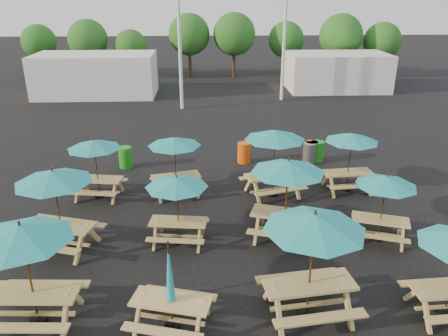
{
  "coord_description": "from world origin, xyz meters",
  "views": [
    {
      "loc": [
        -0.65,
        -12.39,
        6.79
      ],
      "look_at": [
        0.0,
        1.5,
        1.1
      ],
      "focal_mm": 35.0,
      "sensor_mm": 36.0,
      "label": 1
    }
  ],
  "objects_px": {
    "picnic_unit_2": "(94,148)",
    "waste_bin_2": "(311,152)",
    "picnic_unit_4": "(177,186)",
    "picnic_unit_10": "(386,185)",
    "picnic_unit_3": "(171,294)",
    "picnic_unit_8": "(275,139)",
    "picnic_unit_7": "(288,172)",
    "waste_bin_0": "(125,157)",
    "waste_bin_4": "(317,151)",
    "picnic_unit_1": "(54,182)",
    "picnic_unit_0": "(22,239)",
    "waste_bin_3": "(309,153)",
    "picnic_unit_11": "(351,141)",
    "picnic_unit_5": "(174,145)",
    "picnic_unit_6": "(314,229)",
    "waste_bin_1": "(244,153)"
  },
  "relations": [
    {
      "from": "picnic_unit_1",
      "to": "picnic_unit_2",
      "type": "xyz_separation_m",
      "value": [
        0.28,
        3.33,
        -0.24
      ]
    },
    {
      "from": "picnic_unit_6",
      "to": "picnic_unit_7",
      "type": "relative_size",
      "value": 0.97
    },
    {
      "from": "picnic_unit_7",
      "to": "waste_bin_2",
      "type": "distance_m",
      "value": 6.74
    },
    {
      "from": "picnic_unit_3",
      "to": "picnic_unit_8",
      "type": "xyz_separation_m",
      "value": [
        3.14,
        6.43,
        1.22
      ]
    },
    {
      "from": "picnic_unit_11",
      "to": "waste_bin_4",
      "type": "distance_m",
      "value": 3.34
    },
    {
      "from": "picnic_unit_11",
      "to": "waste_bin_2",
      "type": "relative_size",
      "value": 2.54
    },
    {
      "from": "picnic_unit_0",
      "to": "picnic_unit_7",
      "type": "height_order",
      "value": "picnic_unit_7"
    },
    {
      "from": "picnic_unit_1",
      "to": "picnic_unit_10",
      "type": "height_order",
      "value": "picnic_unit_1"
    },
    {
      "from": "picnic_unit_4",
      "to": "picnic_unit_10",
      "type": "relative_size",
      "value": 0.95
    },
    {
      "from": "picnic_unit_11",
      "to": "picnic_unit_10",
      "type": "bearing_deg",
      "value": -96.39
    },
    {
      "from": "picnic_unit_5",
      "to": "waste_bin_2",
      "type": "xyz_separation_m",
      "value": [
        5.55,
        3.0,
        -1.43
      ]
    },
    {
      "from": "waste_bin_0",
      "to": "waste_bin_1",
      "type": "distance_m",
      "value": 4.91
    },
    {
      "from": "picnic_unit_0",
      "to": "waste_bin_3",
      "type": "xyz_separation_m",
      "value": [
        8.12,
        9.23,
        -1.68
      ]
    },
    {
      "from": "picnic_unit_5",
      "to": "picnic_unit_8",
      "type": "relative_size",
      "value": 0.86
    },
    {
      "from": "waste_bin_0",
      "to": "waste_bin_4",
      "type": "distance_m",
      "value": 8.03
    },
    {
      "from": "picnic_unit_0",
      "to": "waste_bin_0",
      "type": "height_order",
      "value": "picnic_unit_0"
    },
    {
      "from": "picnic_unit_5",
      "to": "picnic_unit_6",
      "type": "height_order",
      "value": "picnic_unit_6"
    },
    {
      "from": "picnic_unit_5",
      "to": "waste_bin_4",
      "type": "distance_m",
      "value": 6.7
    },
    {
      "from": "picnic_unit_4",
      "to": "waste_bin_2",
      "type": "relative_size",
      "value": 2.38
    },
    {
      "from": "picnic_unit_3",
      "to": "picnic_unit_11",
      "type": "height_order",
      "value": "picnic_unit_11"
    },
    {
      "from": "picnic_unit_8",
      "to": "picnic_unit_0",
      "type": "bearing_deg",
      "value": -151.35
    },
    {
      "from": "picnic_unit_4",
      "to": "waste_bin_0",
      "type": "distance_m",
      "value": 6.52
    },
    {
      "from": "picnic_unit_1",
      "to": "waste_bin_4",
      "type": "bearing_deg",
      "value": 53.01
    },
    {
      "from": "picnic_unit_11",
      "to": "waste_bin_0",
      "type": "xyz_separation_m",
      "value": [
        -8.38,
        2.64,
        -1.46
      ]
    },
    {
      "from": "waste_bin_1",
      "to": "waste_bin_2",
      "type": "xyz_separation_m",
      "value": [
        2.87,
        0.02,
        0.0
      ]
    },
    {
      "from": "picnic_unit_8",
      "to": "waste_bin_3",
      "type": "distance_m",
      "value": 4.05
    },
    {
      "from": "picnic_unit_7",
      "to": "picnic_unit_10",
      "type": "bearing_deg",
      "value": 13.89
    },
    {
      "from": "waste_bin_1",
      "to": "waste_bin_3",
      "type": "distance_m",
      "value": 2.75
    },
    {
      "from": "picnic_unit_3",
      "to": "picnic_unit_5",
      "type": "height_order",
      "value": "picnic_unit_5"
    },
    {
      "from": "picnic_unit_5",
      "to": "picnic_unit_7",
      "type": "xyz_separation_m",
      "value": [
        3.33,
        -3.13,
        0.26
      ]
    },
    {
      "from": "waste_bin_3",
      "to": "waste_bin_0",
      "type": "bearing_deg",
      "value": -178.77
    },
    {
      "from": "picnic_unit_3",
      "to": "picnic_unit_2",
      "type": "bearing_deg",
      "value": 129.02
    },
    {
      "from": "picnic_unit_3",
      "to": "picnic_unit_8",
      "type": "relative_size",
      "value": 0.84
    },
    {
      "from": "picnic_unit_0",
      "to": "picnic_unit_5",
      "type": "bearing_deg",
      "value": 70.26
    },
    {
      "from": "picnic_unit_11",
      "to": "waste_bin_3",
      "type": "bearing_deg",
      "value": 99.82
    },
    {
      "from": "picnic_unit_11",
      "to": "waste_bin_4",
      "type": "height_order",
      "value": "picnic_unit_11"
    },
    {
      "from": "picnic_unit_10",
      "to": "picnic_unit_11",
      "type": "height_order",
      "value": "picnic_unit_11"
    },
    {
      "from": "picnic_unit_5",
      "to": "waste_bin_0",
      "type": "height_order",
      "value": "picnic_unit_5"
    },
    {
      "from": "picnic_unit_5",
      "to": "waste_bin_1",
      "type": "bearing_deg",
      "value": 34.36
    },
    {
      "from": "picnic_unit_2",
      "to": "picnic_unit_6",
      "type": "relative_size",
      "value": 0.83
    },
    {
      "from": "picnic_unit_10",
      "to": "waste_bin_0",
      "type": "height_order",
      "value": "picnic_unit_10"
    },
    {
      "from": "picnic_unit_6",
      "to": "waste_bin_4",
      "type": "height_order",
      "value": "picnic_unit_6"
    },
    {
      "from": "waste_bin_0",
      "to": "waste_bin_3",
      "type": "height_order",
      "value": "same"
    },
    {
      "from": "picnic_unit_1",
      "to": "picnic_unit_11",
      "type": "xyz_separation_m",
      "value": [
        9.14,
        3.45,
        -0.18
      ]
    },
    {
      "from": "waste_bin_0",
      "to": "waste_bin_1",
      "type": "relative_size",
      "value": 1.0
    },
    {
      "from": "picnic_unit_7",
      "to": "picnic_unit_4",
      "type": "bearing_deg",
      "value": -160.59
    },
    {
      "from": "picnic_unit_8",
      "to": "picnic_unit_11",
      "type": "xyz_separation_m",
      "value": [
        2.76,
        0.28,
        -0.21
      ]
    },
    {
      "from": "picnic_unit_7",
      "to": "picnic_unit_11",
      "type": "xyz_separation_m",
      "value": [
        2.84,
        3.17,
        -0.22
      ]
    },
    {
      "from": "picnic_unit_5",
      "to": "waste_bin_1",
      "type": "relative_size",
      "value": 2.55
    },
    {
      "from": "picnic_unit_2",
      "to": "waste_bin_2",
      "type": "xyz_separation_m",
      "value": [
        8.25,
        3.09,
        -1.4
      ]
    }
  ]
}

